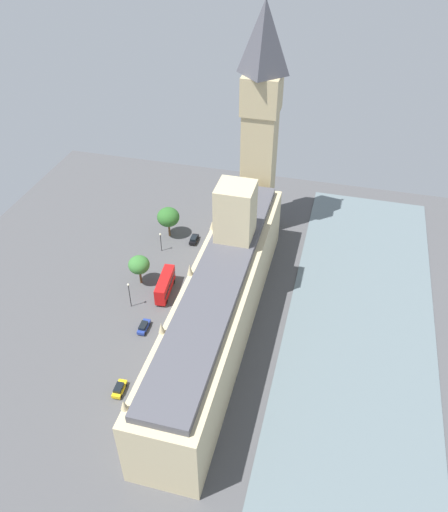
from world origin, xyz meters
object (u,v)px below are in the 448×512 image
at_px(plane_tree_leading, 139,265).
at_px(clock_tower, 260,121).
at_px(parliament_building, 221,298).
at_px(pedestrian_corner, 193,297).
at_px(street_lamp_kerbside, 161,239).
at_px(car_yellow_cab_by_river_gate, 119,389).
at_px(plane_tree_far_end, 168,217).
at_px(car_black_midblock, 194,239).
at_px(street_lamp_under_trees, 129,291).
at_px(car_blue_opposite_hall, 144,327).
at_px(double_decker_bus_near_tower, 165,285).

bearing_deg(plane_tree_leading, clock_tower, -124.26).
xyz_separation_m(parliament_building, pedestrian_corner, (8.97, -7.07, -8.25)).
bearing_deg(parliament_building, street_lamp_kerbside, -45.62).
height_order(clock_tower, plane_tree_leading, clock_tower).
height_order(clock_tower, street_lamp_kerbside, clock_tower).
xyz_separation_m(car_yellow_cab_by_river_gate, plane_tree_leading, (8.28, -31.94, 4.80)).
bearing_deg(clock_tower, parliament_building, 91.26).
height_order(car_yellow_cab_by_river_gate, plane_tree_far_end, plane_tree_far_end).
height_order(car_black_midblock, plane_tree_far_end, plane_tree_far_end).
relative_size(parliament_building, street_lamp_kerbside, 13.30).
distance_m(clock_tower, pedestrian_corner, 47.49).
relative_size(car_yellow_cab_by_river_gate, street_lamp_under_trees, 0.61).
bearing_deg(parliament_building, street_lamp_under_trees, -2.84).
height_order(car_blue_opposite_hall, street_lamp_under_trees, street_lamp_under_trees).
bearing_deg(car_black_midblock, plane_tree_far_end, 169.02).
relative_size(car_black_midblock, pedestrian_corner, 2.80).
relative_size(car_blue_opposite_hall, car_yellow_cab_by_river_gate, 1.04).
xyz_separation_m(car_black_midblock, street_lamp_kerbside, (7.26, 6.04, 3.13)).
distance_m(plane_tree_leading, street_lamp_kerbside, 13.80).
bearing_deg(pedestrian_corner, plane_tree_far_end, -140.65).
distance_m(parliament_building, car_black_midblock, 34.25).
distance_m(clock_tower, car_black_midblock, 36.26).
bearing_deg(street_lamp_under_trees, car_black_midblock, -103.35).
bearing_deg(street_lamp_under_trees, plane_tree_leading, -83.75).
xyz_separation_m(car_black_midblock, pedestrian_corner, (-6.63, 22.33, -0.17)).
xyz_separation_m(parliament_building, street_lamp_under_trees, (22.32, -1.11, -4.11)).
relative_size(double_decker_bus_near_tower, car_yellow_cab_by_river_gate, 2.47).
bearing_deg(plane_tree_far_end, car_blue_opposite_hall, 100.30).
bearing_deg(car_blue_opposite_hall, pedestrian_corner, 56.83).
bearing_deg(double_decker_bus_near_tower, clock_tower, -119.02).
bearing_deg(parliament_building, pedestrian_corner, -38.25).
bearing_deg(street_lamp_kerbside, car_black_midblock, -140.24).
bearing_deg(clock_tower, car_yellow_cab_by_river_gate, 77.76).
distance_m(parliament_building, street_lamp_kerbside, 33.06).
xyz_separation_m(parliament_building, double_decker_bus_near_tower, (16.04, -7.64, -6.33)).
height_order(car_yellow_cab_by_river_gate, pedestrian_corner, car_yellow_cab_by_river_gate).
relative_size(parliament_building, car_yellow_cab_by_river_gate, 17.42).
distance_m(plane_tree_far_end, street_lamp_under_trees, 29.47).
bearing_deg(car_blue_opposite_hall, car_black_midblock, 87.10).
xyz_separation_m(car_black_midblock, street_lamp_under_trees, (6.72, 28.30, 3.97)).
xyz_separation_m(car_black_midblock, car_yellow_cab_by_river_gate, (-0.62, 51.67, -0.00)).
bearing_deg(plane_tree_far_end, pedestrian_corner, 121.06).
bearing_deg(street_lamp_kerbside, street_lamp_under_trees, 91.41).
bearing_deg(parliament_building, car_black_midblock, -62.06).
relative_size(parliament_building, double_decker_bus_near_tower, 7.07).
distance_m(clock_tower, street_lamp_kerbside, 39.91).
bearing_deg(parliament_building, car_blue_opposite_hall, 17.31).
bearing_deg(plane_tree_leading, car_yellow_cab_by_river_gate, 104.53).
relative_size(car_black_midblock, street_lamp_kerbside, 0.79).
bearing_deg(pedestrian_corner, street_lamp_kerbside, -131.27).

